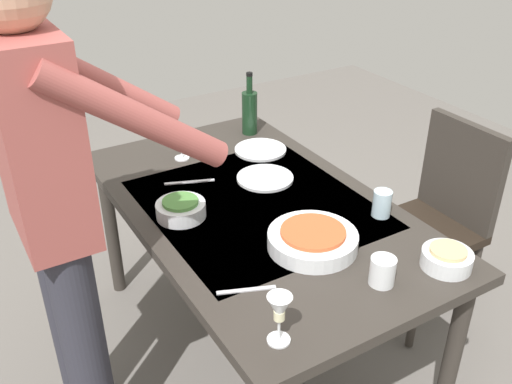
# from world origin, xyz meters

# --- Properties ---
(ground_plane) EXTENTS (6.00, 6.00, 0.00)m
(ground_plane) POSITION_xyz_m (0.00, 0.00, 0.00)
(ground_plane) COLOR #66605B
(dining_table) EXTENTS (1.54, 0.90, 0.73)m
(dining_table) POSITION_xyz_m (0.00, 0.00, 0.66)
(dining_table) COLOR #332D28
(dining_table) RESTS_ON ground_plane
(chair_near) EXTENTS (0.40, 0.40, 0.91)m
(chair_near) POSITION_xyz_m (-0.17, -0.83, 0.53)
(chair_near) COLOR black
(chair_near) RESTS_ON ground_plane
(person_server) EXTENTS (0.42, 0.61, 1.69)m
(person_server) POSITION_xyz_m (-0.04, 0.71, 0.96)
(person_server) COLOR #2D2D38
(person_server) RESTS_ON ground_plane
(wine_bottle) EXTENTS (0.07, 0.07, 0.30)m
(wine_bottle) POSITION_xyz_m (0.58, -0.31, 0.84)
(wine_bottle) COLOR black
(wine_bottle) RESTS_ON dining_table
(wine_glass_left) EXTENTS (0.07, 0.07, 0.15)m
(wine_glass_left) POSITION_xyz_m (-0.65, 0.32, 0.84)
(wine_glass_left) COLOR white
(wine_glass_left) RESTS_ON dining_table
(wine_glass_right) EXTENTS (0.07, 0.07, 0.15)m
(wine_glass_right) POSITION_xyz_m (0.49, 0.08, 0.84)
(wine_glass_right) COLOR white
(wine_glass_right) RESTS_ON dining_table
(water_cup_near_left) EXTENTS (0.07, 0.07, 0.10)m
(water_cup_near_left) POSITION_xyz_m (-0.30, -0.35, 0.78)
(water_cup_near_left) COLOR silver
(water_cup_near_left) RESTS_ON dining_table
(water_cup_near_right) EXTENTS (0.08, 0.08, 0.09)m
(water_cup_near_right) POSITION_xyz_m (-0.60, -0.08, 0.78)
(water_cup_near_right) COLOR silver
(water_cup_near_right) RESTS_ON dining_table
(serving_bowl_pasta) EXTENTS (0.30, 0.30, 0.07)m
(serving_bowl_pasta) POSITION_xyz_m (-0.34, -0.01, 0.77)
(serving_bowl_pasta) COLOR silver
(serving_bowl_pasta) RESTS_ON dining_table
(side_bowl_salad) EXTENTS (0.18, 0.18, 0.07)m
(side_bowl_salad) POSITION_xyz_m (0.06, 0.28, 0.77)
(side_bowl_salad) COLOR silver
(side_bowl_salad) RESTS_ON dining_table
(side_bowl_bread) EXTENTS (0.16, 0.16, 0.07)m
(side_bowl_bread) POSITION_xyz_m (-0.64, -0.32, 0.77)
(side_bowl_bread) COLOR silver
(side_bowl_bread) RESTS_ON dining_table
(dinner_plate_near) EXTENTS (0.23, 0.23, 0.01)m
(dinner_plate_near) POSITION_xyz_m (0.38, -0.25, 0.74)
(dinner_plate_near) COLOR silver
(dinner_plate_near) RESTS_ON dining_table
(dinner_plate_far) EXTENTS (0.23, 0.23, 0.01)m
(dinner_plate_far) POSITION_xyz_m (0.15, -0.13, 0.74)
(dinner_plate_far) COLOR silver
(dinner_plate_far) RESTS_ON dining_table
(table_knife) EXTENTS (0.08, 0.19, 0.00)m
(table_knife) POSITION_xyz_m (0.28, 0.14, 0.74)
(table_knife) COLOR silver
(table_knife) RESTS_ON dining_table
(table_fork) EXTENTS (0.08, 0.17, 0.00)m
(table_fork) POSITION_xyz_m (-0.42, 0.29, 0.74)
(table_fork) COLOR silver
(table_fork) RESTS_ON dining_table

